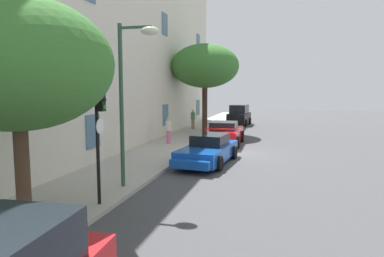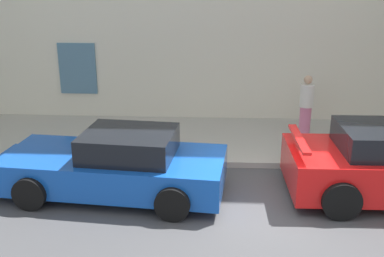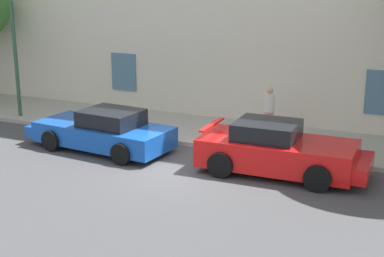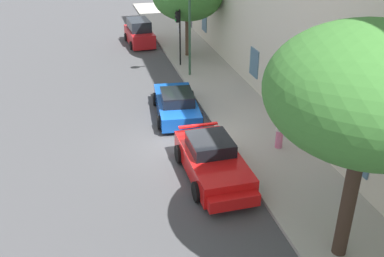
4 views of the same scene
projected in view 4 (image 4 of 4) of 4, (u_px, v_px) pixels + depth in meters
The scene contains 9 objects.
ground_plane at pixel (180, 144), 18.75m from camera, with size 80.00×80.00×0.00m, color #444447.
sidewalk at pixel (258, 133), 19.50m from camera, with size 60.00×3.43×0.14m, color #A8A399.
sportscar_red_lead at pixel (176, 103), 21.21m from camera, with size 4.95×2.39×1.32m.
sportscar_yellow_flank at pixel (214, 163), 16.10m from camera, with size 4.69×2.21×1.45m.
hatchback_distant at pixel (139, 33), 31.91m from camera, with size 3.90×1.97×1.82m.
tree_midblock at pixel (371, 92), 10.41m from camera, with size 5.18×5.18×6.71m.
traffic_light at pixel (179, 28), 26.55m from camera, with size 0.44×0.36×3.49m.
street_lamp at pixel (182, 11), 24.23m from camera, with size 0.44×1.42×5.47m.
pedestrian_admiring at pixel (280, 130), 17.85m from camera, with size 0.41×0.41×1.62m.
Camera 4 is at (16.03, -3.53, 9.12)m, focal length 40.84 mm.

